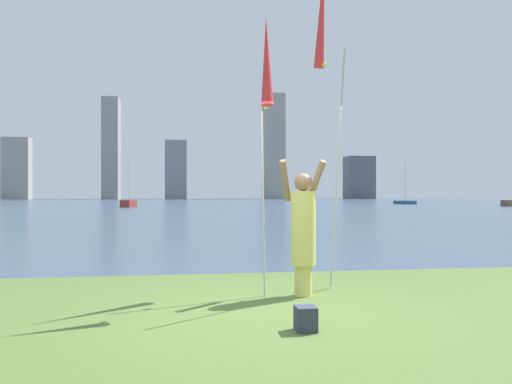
{
  "coord_description": "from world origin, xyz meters",
  "views": [
    {
      "loc": [
        -1.0,
        -5.67,
        1.36
      ],
      "look_at": [
        0.98,
        7.84,
        1.37
      ],
      "focal_mm": 36.53,
      "sensor_mm": 36.0,
      "label": 1
    }
  ],
  "objects_px": {
    "sailboat_0": "(405,202)",
    "sailboat_7": "(129,203)",
    "person": "(303,229)",
    "kite_flag_right": "(322,21)",
    "bag": "(306,319)",
    "kite_flag_left": "(267,68)"
  },
  "relations": [
    {
      "from": "kite_flag_left",
      "to": "sailboat_7",
      "type": "distance_m",
      "value": 43.59
    },
    {
      "from": "bag",
      "to": "sailboat_0",
      "type": "bearing_deg",
      "value": 64.71
    },
    {
      "from": "person",
      "to": "sailboat_7",
      "type": "distance_m",
      "value": 43.46
    },
    {
      "from": "person",
      "to": "kite_flag_left",
      "type": "height_order",
      "value": "kite_flag_left"
    },
    {
      "from": "kite_flag_left",
      "to": "kite_flag_right",
      "type": "distance_m",
      "value": 1.74
    },
    {
      "from": "kite_flag_left",
      "to": "sailboat_0",
      "type": "xyz_separation_m",
      "value": [
        25.39,
        51.92,
        -2.65
      ]
    },
    {
      "from": "sailboat_0",
      "to": "sailboat_7",
      "type": "relative_size",
      "value": 1.09
    },
    {
      "from": "bag",
      "to": "kite_flag_left",
      "type": "bearing_deg",
      "value": 94.55
    },
    {
      "from": "kite_flag_left",
      "to": "bag",
      "type": "relative_size",
      "value": 15.06
    },
    {
      "from": "person",
      "to": "sailboat_7",
      "type": "height_order",
      "value": "sailboat_7"
    },
    {
      "from": "kite_flag_right",
      "to": "sailboat_0",
      "type": "xyz_separation_m",
      "value": [
        24.37,
        50.89,
        -3.63
      ]
    },
    {
      "from": "bag",
      "to": "sailboat_0",
      "type": "height_order",
      "value": "sailboat_0"
    },
    {
      "from": "kite_flag_right",
      "to": "sailboat_0",
      "type": "relative_size",
      "value": 0.94
    },
    {
      "from": "sailboat_0",
      "to": "sailboat_7",
      "type": "height_order",
      "value": "sailboat_0"
    },
    {
      "from": "sailboat_0",
      "to": "bag",
      "type": "bearing_deg",
      "value": -115.29
    },
    {
      "from": "kite_flag_right",
      "to": "bag",
      "type": "xyz_separation_m",
      "value": [
        -0.89,
        -2.6,
        -3.8
      ]
    },
    {
      "from": "person",
      "to": "sailboat_0",
      "type": "relative_size",
      "value": 0.35
    },
    {
      "from": "kite_flag_left",
      "to": "kite_flag_right",
      "type": "relative_size",
      "value": 0.76
    },
    {
      "from": "sailboat_0",
      "to": "person",
      "type": "bearing_deg",
      "value": -115.66
    },
    {
      "from": "person",
      "to": "sailboat_0",
      "type": "distance_m",
      "value": 57.46
    },
    {
      "from": "person",
      "to": "sailboat_0",
      "type": "xyz_separation_m",
      "value": [
        24.88,
        51.79,
        -0.58
      ]
    },
    {
      "from": "kite_flag_right",
      "to": "sailboat_0",
      "type": "bearing_deg",
      "value": 64.41
    }
  ]
}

